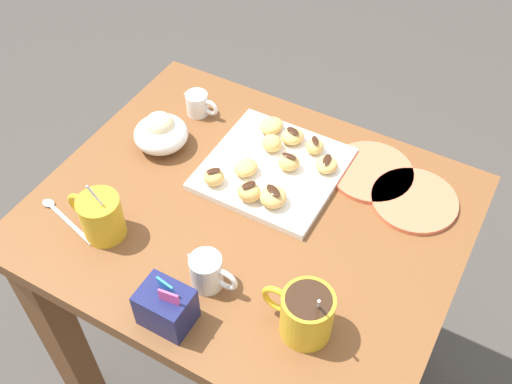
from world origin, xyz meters
TOP-DOWN VIEW (x-y plane):
  - ground_plane at (0.00, 0.00)m, footprint 8.00×8.00m
  - dining_table at (0.00, 0.00)m, footprint 0.85×0.69m
  - pastry_plate_square at (0.01, -0.12)m, footprint 0.28×0.28m
  - coffee_mug_mustard_left at (-0.22, 0.19)m, footprint 0.13×0.09m
  - coffee_mug_mustard_right at (0.22, 0.19)m, footprint 0.12×0.08m
  - cream_pitcher_white at (-0.02, 0.19)m, footprint 0.10×0.06m
  - sugar_caddy at (-0.00, 0.28)m, footprint 0.09×0.07m
  - ice_cream_bowl at (0.27, -0.07)m, footprint 0.12×0.12m
  - chocolate_sauce_pitcher at (0.25, -0.21)m, footprint 0.09×0.05m
  - saucer_coral_left at (-0.29, -0.19)m, footprint 0.18×0.18m
  - saucer_coral_right at (-0.18, -0.22)m, footprint 0.18×0.18m
  - loose_spoon_near_saucer at (0.32, 0.20)m, footprint 0.16×0.05m
  - beignet_0 at (-0.05, -0.21)m, footprint 0.05×0.05m
  - chocolate_drizzle_0 at (-0.05, -0.21)m, footprint 0.03×0.03m
  - beignet_1 at (-0.09, -0.17)m, footprint 0.05×0.05m
  - chocolate_drizzle_1 at (-0.09, -0.17)m, footprint 0.02×0.04m
  - beignet_2 at (0.05, -0.08)m, footprint 0.06×0.07m
  - beignet_3 at (0.04, -0.17)m, footprint 0.05×0.05m
  - beignet_4 at (0.01, -0.02)m, footprint 0.05×0.05m
  - chocolate_drizzle_4 at (0.01, -0.02)m, footprint 0.03×0.04m
  - beignet_5 at (-0.04, -0.03)m, footprint 0.08×0.08m
  - chocolate_drizzle_5 at (-0.04, -0.03)m, footprint 0.04×0.03m
  - beignet_6 at (0.01, -0.21)m, footprint 0.07×0.07m
  - chocolate_drizzle_6 at (0.01, -0.21)m, footprint 0.04×0.03m
  - beignet_7 at (0.09, -0.02)m, footprint 0.06×0.06m
  - chocolate_drizzle_7 at (0.09, -0.02)m, footprint 0.03×0.03m
  - beignet_8 at (-0.02, -0.13)m, footprint 0.06×0.06m
  - chocolate_drizzle_8 at (-0.02, -0.13)m, footprint 0.03×0.01m
  - beignet_9 at (0.07, -0.22)m, footprint 0.07×0.07m

SIDE VIEW (x-z plane):
  - ground_plane at x=0.00m, z-range 0.00..0.00m
  - dining_table at x=0.00m, z-range 0.21..0.96m
  - loose_spoon_near_saucer at x=0.32m, z-range 0.75..0.75m
  - saucer_coral_left at x=-0.29m, z-range 0.75..0.76m
  - saucer_coral_right at x=-0.18m, z-range 0.75..0.76m
  - pastry_plate_square at x=0.01m, z-range 0.75..0.76m
  - beignet_1 at x=-0.09m, z-range 0.76..0.79m
  - chocolate_sauce_pitcher at x=0.25m, z-range 0.75..0.81m
  - beignet_9 at x=0.07m, z-range 0.76..0.79m
  - beignet_2 at x=0.05m, z-range 0.76..0.79m
  - beignet_6 at x=0.01m, z-range 0.76..0.79m
  - beignet_0 at x=-0.05m, z-range 0.76..0.80m
  - beignet_7 at x=0.09m, z-range 0.76..0.80m
  - beignet_5 at x=-0.04m, z-range 0.76..0.80m
  - beignet_8 at x=-0.02m, z-range 0.76..0.80m
  - beignet_3 at x=0.04m, z-range 0.76..0.80m
  - beignet_4 at x=0.01m, z-range 0.76..0.80m
  - ice_cream_bowl at x=0.27m, z-range 0.74..0.83m
  - cream_pitcher_white at x=-0.02m, z-range 0.75..0.82m
  - sugar_caddy at x=0.00m, z-range 0.74..0.84m
  - chocolate_drizzle_1 at x=-0.09m, z-range 0.79..0.80m
  - chocolate_drizzle_6 at x=0.01m, z-range 0.79..0.80m
  - chocolate_drizzle_0 at x=-0.05m, z-range 0.79..0.80m
  - coffee_mug_mustard_right at x=0.22m, z-range 0.73..0.87m
  - chocolate_drizzle_7 at x=0.09m, z-range 0.80..0.80m
  - chocolate_drizzle_5 at x=-0.04m, z-range 0.80..0.80m
  - chocolate_drizzle_8 at x=-0.02m, z-range 0.80..0.80m
  - coffee_mug_mustard_left at x=-0.22m, z-range 0.73..0.88m
  - chocolate_drizzle_4 at x=0.01m, z-range 0.80..0.81m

